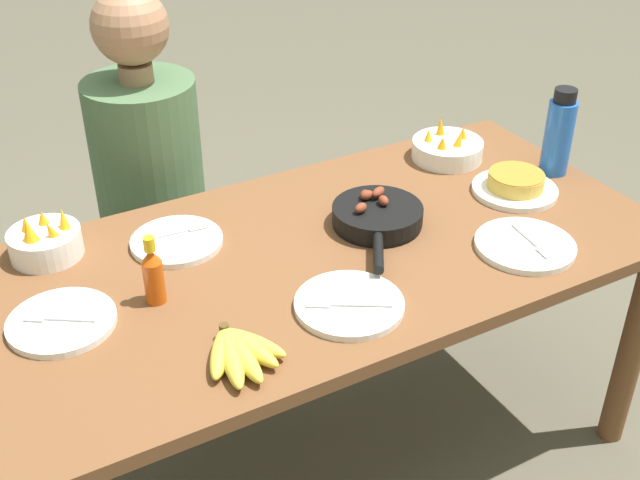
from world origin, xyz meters
TOP-DOWN VIEW (x-y plane):
  - ground_plane at (0.00, 0.00)m, footprint 14.00×14.00m
  - dining_table at (0.00, 0.00)m, footprint 1.69×0.81m
  - banana_bunch at (-0.33, -0.26)m, footprint 0.18×0.19m
  - skillet at (0.18, 0.03)m, footprint 0.26×0.34m
  - frittata_plate_center at (0.60, -0.01)m, footprint 0.23×0.23m
  - empty_plate_near_front at (-0.29, 0.19)m, footprint 0.22×0.22m
  - empty_plate_far_left at (-0.61, 0.02)m, footprint 0.23×0.23m
  - empty_plate_far_right at (0.44, -0.23)m, footprint 0.24×0.24m
  - empty_plate_mid_edge at (-0.05, -0.23)m, footprint 0.24×0.24m
  - fruit_bowl_mango at (0.56, 0.25)m, footprint 0.20×0.20m
  - fruit_bowl_citrus at (-0.58, 0.30)m, footprint 0.17×0.17m
  - water_bottle at (0.77, 0.04)m, footprint 0.08×0.08m
  - hot_sauce_bottle at (-0.41, 0.00)m, footprint 0.05×0.05m
  - person_figure at (-0.21, 0.65)m, footprint 0.35×0.35m

SIDE VIEW (x-z plane):
  - ground_plane at x=0.00m, z-range 0.00..0.00m
  - person_figure at x=-0.21m, z-range -0.10..1.11m
  - dining_table at x=0.00m, z-range 0.26..0.96m
  - empty_plate_far_right at x=0.44m, z-range 0.70..0.72m
  - empty_plate_far_left at x=-0.61m, z-range 0.70..0.72m
  - empty_plate_mid_edge at x=-0.05m, z-range 0.70..0.72m
  - empty_plate_near_front at x=-0.29m, z-range 0.70..0.72m
  - banana_bunch at x=-0.33m, z-range 0.70..0.74m
  - frittata_plate_center at x=0.60m, z-range 0.69..0.75m
  - skillet at x=0.18m, z-range 0.69..0.77m
  - fruit_bowl_mango at x=0.56m, z-range 0.68..0.79m
  - fruit_bowl_citrus at x=-0.58m, z-range 0.68..0.80m
  - hot_sauce_bottle at x=-0.41m, z-range 0.69..0.85m
  - water_bottle at x=0.77m, z-range 0.69..0.94m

